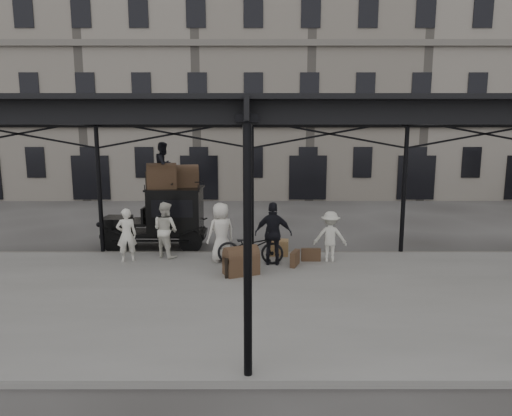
# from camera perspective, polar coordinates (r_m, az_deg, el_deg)

# --- Properties ---
(ground) EXTENTS (120.00, 120.00, 0.00)m
(ground) POSITION_cam_1_polar(r_m,az_deg,el_deg) (13.49, -0.59, -8.29)
(ground) COLOR #383533
(ground) RESTS_ON ground
(platform) EXTENTS (28.00, 8.00, 0.15)m
(platform) POSITION_cam_1_polar(r_m,az_deg,el_deg) (11.58, -0.68, -11.00)
(platform) COLOR slate
(platform) RESTS_ON ground
(canopy) EXTENTS (22.50, 9.00, 4.74)m
(canopy) POSITION_cam_1_polar(r_m,az_deg,el_deg) (11.12, -0.72, 11.91)
(canopy) COLOR black
(canopy) RESTS_ON ground
(building_frontage) EXTENTS (64.00, 8.00, 14.00)m
(building_frontage) POSITION_cam_1_polar(r_m,az_deg,el_deg) (30.96, -0.29, 14.97)
(building_frontage) COLOR slate
(building_frontage) RESTS_ON ground
(taxi) EXTENTS (3.65, 1.55, 2.18)m
(taxi) POSITION_cam_1_polar(r_m,az_deg,el_deg) (16.45, -11.07, -0.85)
(taxi) COLOR black
(taxi) RESTS_ON ground
(porter_left) EXTENTS (0.71, 0.58, 1.67)m
(porter_left) POSITION_cam_1_polar(r_m,az_deg,el_deg) (14.60, -15.87, -3.27)
(porter_left) COLOR silver
(porter_left) RESTS_ON platform
(porter_midleft) EXTENTS (1.10, 1.05, 1.78)m
(porter_midleft) POSITION_cam_1_polar(r_m,az_deg,el_deg) (14.83, -11.25, -2.66)
(porter_midleft) COLOR silver
(porter_midleft) RESTS_ON platform
(porter_centre) EXTENTS (1.07, 0.96, 1.83)m
(porter_centre) POSITION_cam_1_polar(r_m,az_deg,el_deg) (14.12, -4.39, -3.01)
(porter_centre) COLOR beige
(porter_centre) RESTS_ON platform
(porter_official) EXTENTS (1.16, 0.57, 1.91)m
(porter_official) POSITION_cam_1_polar(r_m,az_deg,el_deg) (13.70, 2.19, -3.23)
(porter_official) COLOR black
(porter_official) RESTS_ON platform
(porter_right) EXTENTS (1.09, 0.73, 1.57)m
(porter_right) POSITION_cam_1_polar(r_m,az_deg,el_deg) (14.26, 9.26, -3.53)
(porter_right) COLOR beige
(porter_right) RESTS_ON platform
(bicycle) EXTENTS (2.04, 0.80, 1.05)m
(bicycle) POSITION_cam_1_polar(r_m,az_deg,el_deg) (13.85, -0.71, -4.90)
(bicycle) COLOR black
(bicycle) RESTS_ON platform
(porter_roof) EXTENTS (0.82, 0.93, 1.59)m
(porter_roof) POSITION_cam_1_polar(r_m,az_deg,el_deg) (16.14, -11.45, 5.27)
(porter_roof) COLOR black
(porter_roof) RESTS_ON taxi
(steamer_trunk_roof_near) EXTENTS (1.09, 0.77, 0.73)m
(steamer_trunk_roof_near) POSITION_cam_1_polar(r_m,az_deg,el_deg) (16.04, -11.68, 3.70)
(steamer_trunk_roof_near) COLOR #4A2E22
(steamer_trunk_roof_near) RESTS_ON taxi
(steamer_trunk_roof_far) EXTENTS (0.98, 0.71, 0.66)m
(steamer_trunk_roof_far) POSITION_cam_1_polar(r_m,az_deg,el_deg) (16.35, -8.78, 3.77)
(steamer_trunk_roof_far) COLOR #4A2E22
(steamer_trunk_roof_far) RESTS_ON taxi
(steamer_trunk_platform) EXTENTS (1.08, 0.91, 0.68)m
(steamer_trunk_platform) POSITION_cam_1_polar(r_m,az_deg,el_deg) (12.93, -1.87, -6.82)
(steamer_trunk_platform) COLOR #4A2E22
(steamer_trunk_platform) RESTS_ON platform
(wicker_hamper) EXTENTS (0.64, 0.51, 0.50)m
(wicker_hamper) POSITION_cam_1_polar(r_m,az_deg,el_deg) (14.90, 2.89, -4.95)
(wicker_hamper) COLOR #8F6642
(wicker_hamper) RESTS_ON platform
(suitcase_upright) EXTENTS (0.35, 0.62, 0.45)m
(suitcase_upright) POSITION_cam_1_polar(r_m,az_deg,el_deg) (13.80, 4.88, -6.29)
(suitcase_upright) COLOR #4A2E22
(suitcase_upright) RESTS_ON platform
(suitcase_flat) EXTENTS (0.60, 0.16, 0.40)m
(suitcase_flat) POSITION_cam_1_polar(r_m,az_deg,el_deg) (14.33, 6.87, -5.81)
(suitcase_flat) COLOR #4A2E22
(suitcase_flat) RESTS_ON platform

